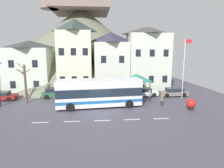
{
  "coord_description": "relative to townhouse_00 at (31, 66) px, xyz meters",
  "views": [
    {
      "loc": [
        -0.67,
        -20.8,
        6.77
      ],
      "look_at": [
        1.67,
        4.97,
        2.3
      ],
      "focal_mm": 30.46,
      "sensor_mm": 36.0,
      "label": 1
    }
  ],
  "objects": [
    {
      "name": "bare_tree_00",
      "position": [
        1.7,
        -7.77,
        -1.56
      ],
      "size": [
        1.47,
        1.73,
        5.35
      ],
      "color": "brown",
      "rests_on": "ground_plane"
    },
    {
      "name": "ground_plane",
      "position": [
        11.44,
        -12.3,
        -4.29
      ],
      "size": [
        40.0,
        60.0,
        0.07
      ],
      "color": "#4A4854"
    },
    {
      "name": "pedestrian_00",
      "position": [
        19.08,
        -10.65,
        -3.43
      ],
      "size": [
        0.33,
        0.36,
        1.56
      ],
      "color": "#2D2D38",
      "rests_on": "ground_plane"
    },
    {
      "name": "townhouse_01",
      "position": [
        7.54,
        -0.48,
        1.74
      ],
      "size": [
        5.4,
        5.72,
        12.01
      ],
      "color": "beige",
      "rests_on": "ground_plane"
    },
    {
      "name": "parked_car_00",
      "position": [
        5.03,
        -4.93,
        -3.56
      ],
      "size": [
        4.12,
        2.08,
        1.46
      ],
      "rotation": [
        0.0,
        0.0,
        0.07
      ],
      "color": "#29593A",
      "rests_on": "ground_plane"
    },
    {
      "name": "pedestrian_01",
      "position": [
        15.13,
        -7.88,
        -3.43
      ],
      "size": [
        0.34,
        0.34,
        1.5
      ],
      "color": "#2D2D38",
      "rests_on": "ground_plane"
    },
    {
      "name": "bus_shelter",
      "position": [
        16.74,
        -6.05,
        -1.32
      ],
      "size": [
        3.6,
        3.6,
        3.54
      ],
      "color": "#473D33",
      "rests_on": "ground_plane"
    },
    {
      "name": "townhouse_00",
      "position": [
        0.0,
        0.0,
        0.0
      ],
      "size": [
        6.92,
        6.67,
        8.53
      ],
      "color": "beige",
      "rests_on": "ground_plane"
    },
    {
      "name": "townhouse_03",
      "position": [
        19.88,
        -0.04,
        1.23
      ],
      "size": [
        6.78,
        6.58,
        10.99
      ],
      "color": "beige",
      "rests_on": "ground_plane"
    },
    {
      "name": "public_bench",
      "position": [
        14.38,
        -4.21,
        -3.79
      ],
      "size": [
        1.71,
        0.48,
        0.87
      ],
      "color": "#473828",
      "rests_on": "ground_plane"
    },
    {
      "name": "parked_car_01",
      "position": [
        17.98,
        -5.32,
        -3.64
      ],
      "size": [
        4.53,
        2.24,
        1.26
      ],
      "rotation": [
        0.0,
        0.0,
        0.09
      ],
      "color": "white",
      "rests_on": "ground_plane"
    },
    {
      "name": "flagpole",
      "position": [
        23.5,
        -7.04,
        0.57
      ],
      "size": [
        0.95,
        0.1,
        8.48
      ],
      "color": "silver",
      "rests_on": "ground_plane"
    },
    {
      "name": "townhouse_02",
      "position": [
        13.57,
        -0.03,
        0.74
      ],
      "size": [
        5.68,
        6.6,
        10.01
      ],
      "color": "beige",
      "rests_on": "ground_plane"
    },
    {
      "name": "transit_bus",
      "position": [
        11.26,
        -10.33,
        -2.54
      ],
      "size": [
        10.48,
        3.63,
        3.43
      ],
      "rotation": [
        0.0,
        0.0,
        0.1
      ],
      "color": "silver",
      "rests_on": "ground_plane"
    },
    {
      "name": "hilltop_castle",
      "position": [
        7.58,
        15.94,
        4.83
      ],
      "size": [
        43.89,
        43.89,
        24.95
      ],
      "color": "#696D58",
      "rests_on": "ground_plane"
    },
    {
      "name": "pedestrian_02",
      "position": [
        18.13,
        -8.52,
        -3.36
      ],
      "size": [
        0.29,
        0.29,
        1.6
      ],
      "color": "#2D2D38",
      "rests_on": "ground_plane"
    },
    {
      "name": "parked_car_02",
      "position": [
        22.74,
        -5.67,
        -3.64
      ],
      "size": [
        4.19,
        2.0,
        1.26
      ],
      "rotation": [
        0.0,
        0.0,
        3.18
      ],
      "color": "slate",
      "rests_on": "ground_plane"
    },
    {
      "name": "parked_car_03",
      "position": [
        -2.36,
        -5.85,
        -3.66
      ],
      "size": [
        3.92,
        2.13,
        1.21
      ],
      "rotation": [
        0.0,
        0.0,
        0.04
      ],
      "color": "maroon",
      "rests_on": "ground_plane"
    },
    {
      "name": "harbour_buoy",
      "position": [
        21.87,
        -12.63,
        -3.53
      ],
      "size": [
        1.07,
        1.07,
        1.32
      ],
      "color": "black",
      "rests_on": "ground_plane"
    }
  ]
}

